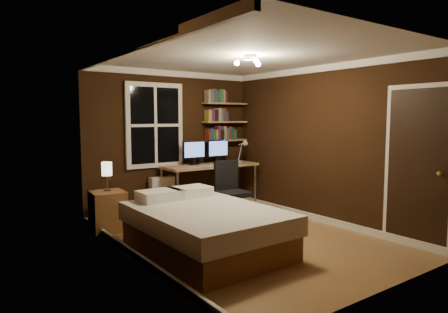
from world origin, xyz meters
TOP-DOWN VIEW (x-y plane):
  - floor at (0.00, 0.00)m, footprint 4.20×4.20m
  - wall_back at (0.00, 2.10)m, footprint 3.20×0.04m
  - wall_left at (-1.60, 0.00)m, footprint 0.04×4.20m
  - wall_right at (1.60, 0.00)m, footprint 0.04×4.20m
  - ceiling at (0.00, 0.00)m, footprint 3.20×4.20m
  - window at (-0.35, 2.06)m, footprint 1.06×0.06m
  - door at (1.59, -1.55)m, footprint 0.03×0.82m
  - door_knob at (1.55, -1.85)m, footprint 0.06×0.06m
  - ceiling_fixture at (0.00, -0.10)m, footprint 0.44×0.44m
  - bookshelf_lower at (1.08, 1.98)m, footprint 0.92×0.22m
  - books_row_lower at (1.08, 1.98)m, footprint 0.66×0.16m
  - bookshelf_middle at (1.08, 1.98)m, footprint 0.92×0.22m
  - books_row_middle at (1.08, 1.98)m, footprint 0.42×0.16m
  - bookshelf_upper at (1.08, 1.98)m, footprint 0.92×0.22m
  - books_row_upper at (1.08, 1.98)m, footprint 0.42×0.16m
  - bed at (-0.73, -0.11)m, footprint 1.50×2.06m
  - nightstand at (-1.41, 1.50)m, footprint 0.51×0.51m
  - bedside_lamp at (-1.41, 1.50)m, footprint 0.15×0.15m
  - radiator at (-0.27, 1.98)m, footprint 0.44×0.15m
  - desk at (0.58, 1.75)m, footprint 1.77×0.66m
  - monitor_left at (0.30, 1.84)m, footprint 0.46×0.12m
  - monitor_right at (0.82, 1.84)m, footprint 0.46×0.12m
  - desk_lamp at (1.25, 1.64)m, footprint 0.14×0.32m
  - office_chair at (0.31, 0.74)m, footprint 0.55×0.55m

SIDE VIEW (x-z plane):
  - floor at x=0.00m, z-range 0.00..0.00m
  - bed at x=-0.73m, z-range -0.05..0.64m
  - nightstand at x=-1.41m, z-range 0.00..0.60m
  - radiator at x=-0.27m, z-range 0.00..0.66m
  - office_chair at x=0.31m, z-range -0.12..0.88m
  - desk at x=0.58m, z-range 0.36..1.20m
  - bedside_lamp at x=-1.41m, z-range 0.60..1.03m
  - door_knob at x=1.55m, z-range 0.97..1.03m
  - door at x=1.59m, z-range 0.00..2.05m
  - monitor_left at x=0.30m, z-range 0.84..1.27m
  - monitor_right at x=0.82m, z-range 0.84..1.27m
  - desk_lamp at x=1.25m, z-range 0.84..1.28m
  - wall_back at x=0.00m, z-range 0.00..2.50m
  - wall_left at x=-1.60m, z-range 0.00..2.50m
  - wall_right at x=1.60m, z-range 0.00..2.50m
  - bookshelf_lower at x=1.08m, z-range 1.24..1.26m
  - books_row_lower at x=1.08m, z-range 1.26..1.49m
  - window at x=-0.35m, z-range 0.82..2.28m
  - bookshelf_middle at x=1.08m, z-range 1.59..1.61m
  - books_row_middle at x=1.08m, z-range 1.61..1.84m
  - bookshelf_upper at x=1.08m, z-range 1.94..1.96m
  - books_row_upper at x=1.08m, z-range 1.96..2.20m
  - ceiling_fixture at x=0.00m, z-range 2.31..2.49m
  - ceiling at x=0.00m, z-range 2.49..2.51m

